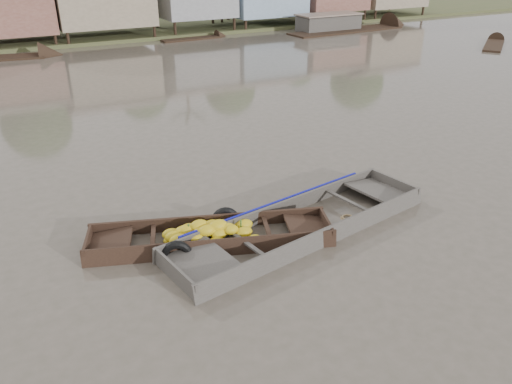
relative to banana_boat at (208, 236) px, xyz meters
name	(u,v)px	position (x,y,z in m)	size (l,w,h in m)	color
ground	(291,232)	(1.94, -0.52, -0.16)	(120.00, 120.00, 0.00)	#4F493C
banana_boat	(208,236)	(0.00, 0.00, 0.00)	(5.70, 3.12, 0.76)	black
viewer_boat	(301,228)	(2.18, -0.55, -0.11)	(7.15, 2.90, 0.56)	#3B3632
distant_boats	(263,36)	(14.59, 23.71, 0.04)	(48.23, 14.64, 1.38)	black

